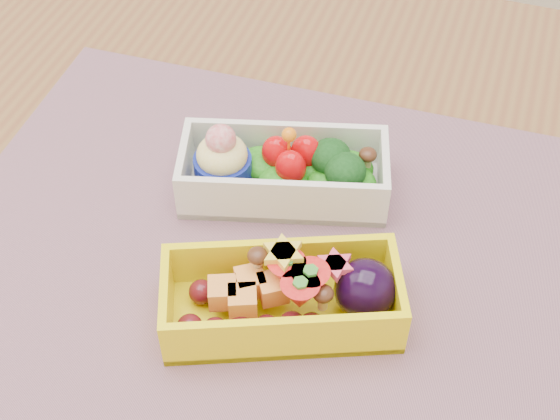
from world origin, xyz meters
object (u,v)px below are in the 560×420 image
(bento_white, at_px, (283,171))
(bento_yellow, at_px, (287,297))
(placemat, at_px, (268,248))
(table, at_px, (280,350))

(bento_white, xyz_separation_m, bento_yellow, (0.04, -0.11, 0.00))
(placemat, relative_size, bento_yellow, 2.79)
(placemat, bearing_deg, bento_yellow, -58.93)
(table, xyz_separation_m, bento_yellow, (0.02, -0.03, 0.12))
(bento_yellow, bearing_deg, table, 92.99)
(table, bearing_deg, placemat, 130.46)
(placemat, bearing_deg, table, -49.54)
(placemat, relative_size, bento_white, 2.82)
(placemat, height_order, bento_white, bento_white)
(placemat, distance_m, bento_white, 0.06)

